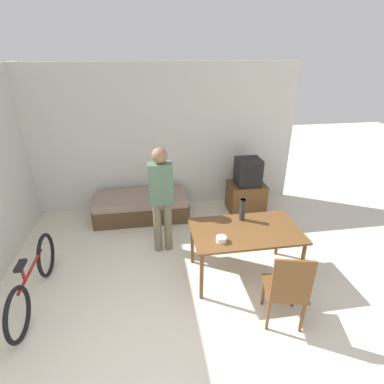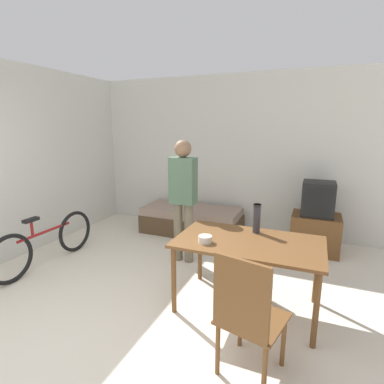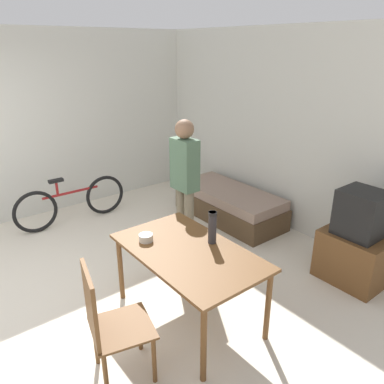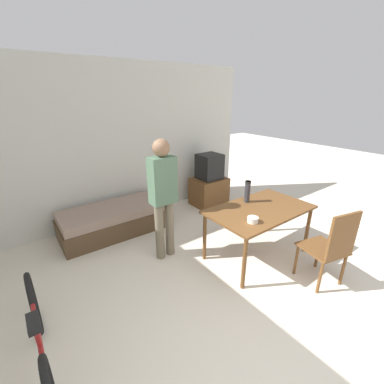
# 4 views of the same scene
# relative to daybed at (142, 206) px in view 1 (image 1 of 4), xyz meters

# --- Properties ---
(ground_plane) EXTENTS (20.00, 20.00, 0.00)m
(ground_plane) POSITION_rel_daybed_xyz_m (0.30, -3.23, -0.22)
(ground_plane) COLOR beige
(wall_back) EXTENTS (5.46, 0.06, 2.70)m
(wall_back) POSITION_rel_daybed_xyz_m (0.30, 0.49, 1.13)
(wall_back) COLOR silver
(wall_back) RESTS_ON ground_plane
(daybed) EXTENTS (1.71, 0.76, 0.45)m
(daybed) POSITION_rel_daybed_xyz_m (0.00, 0.00, 0.00)
(daybed) COLOR #4C3823
(daybed) RESTS_ON ground_plane
(tv) EXTENTS (0.68, 0.53, 1.06)m
(tv) POSITION_rel_daybed_xyz_m (2.01, -0.03, 0.22)
(tv) COLOR brown
(tv) RESTS_ON ground_plane
(dining_table) EXTENTS (1.43, 0.84, 0.73)m
(dining_table) POSITION_rel_daybed_xyz_m (1.38, -1.84, 0.43)
(dining_table) COLOR brown
(dining_table) RESTS_ON ground_plane
(wooden_chair) EXTENTS (0.54, 0.54, 1.00)m
(wooden_chair) POSITION_rel_daybed_xyz_m (1.56, -2.75, 0.33)
(wooden_chair) COLOR brown
(wooden_chair) RESTS_ON ground_plane
(bicycle) EXTENTS (0.08, 1.65, 0.71)m
(bicycle) POSITION_rel_daybed_xyz_m (-1.32, -1.91, 0.09)
(bicycle) COLOR black
(bicycle) RESTS_ON ground_plane
(person_standing) EXTENTS (0.34, 0.22, 1.67)m
(person_standing) POSITION_rel_daybed_xyz_m (0.33, -1.08, 0.75)
(person_standing) COLOR #6B604C
(person_standing) RESTS_ON ground_plane
(thermos_flask) EXTENTS (0.08, 0.08, 0.31)m
(thermos_flask) POSITION_rel_daybed_xyz_m (1.40, -1.58, 0.68)
(thermos_flask) COLOR #2D2D33
(thermos_flask) RESTS_ON dining_table
(mate_bowl) EXTENTS (0.13, 0.13, 0.07)m
(mate_bowl) POSITION_rel_daybed_xyz_m (0.99, -2.04, 0.54)
(mate_bowl) COLOR beige
(mate_bowl) RESTS_ON dining_table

